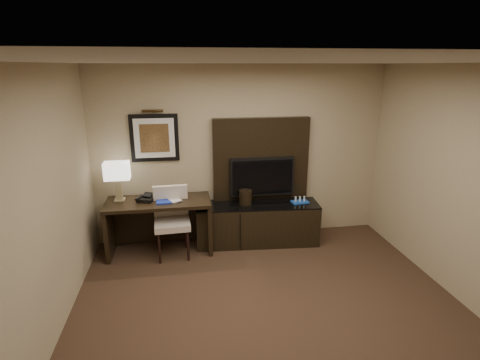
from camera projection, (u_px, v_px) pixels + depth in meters
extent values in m
cube|color=#352218|center=(281.00, 337.00, 3.85)|extent=(4.50, 5.00, 0.01)
cube|color=silver|center=(291.00, 62.00, 3.05)|extent=(4.50, 5.00, 0.01)
cube|color=tan|center=(241.00, 154.00, 5.81)|extent=(4.50, 0.01, 2.70)
cube|color=tan|center=(23.00, 232.00, 3.10)|extent=(0.01, 5.00, 2.70)
cube|color=black|center=(160.00, 226.00, 5.51)|extent=(1.50, 0.64, 0.80)
cube|color=black|center=(257.00, 223.00, 5.81)|extent=(1.90, 0.65, 0.64)
cube|color=black|center=(261.00, 159.00, 5.82)|extent=(1.50, 0.12, 1.30)
cube|color=black|center=(262.00, 177.00, 5.80)|extent=(1.00, 0.08, 0.60)
cube|color=black|center=(155.00, 138.00, 5.50)|extent=(0.70, 0.04, 0.70)
cylinder|color=#402E14|center=(153.00, 111.00, 5.35)|extent=(0.04, 0.04, 0.30)
cube|color=#172C99|center=(164.00, 200.00, 5.38)|extent=(0.23, 0.30, 0.02)
imported|color=#AFA989|center=(169.00, 195.00, 5.33)|extent=(0.15, 0.08, 0.21)
cylinder|color=black|center=(245.00, 197.00, 5.69)|extent=(0.24, 0.24, 0.22)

